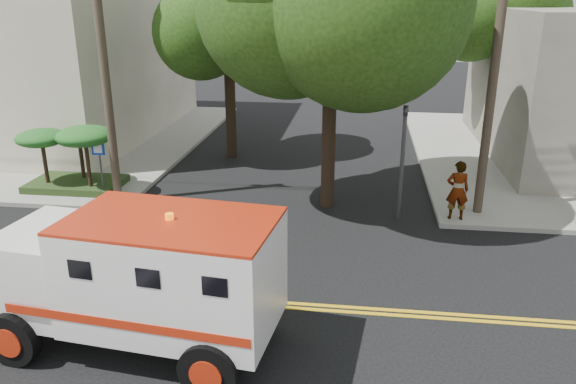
# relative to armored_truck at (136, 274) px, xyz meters

# --- Properties ---
(ground) EXTENTS (100.00, 100.00, 0.00)m
(ground) POSITION_rel_armored_truck_xyz_m (1.68, 1.88, -1.61)
(ground) COLOR black
(ground) RESTS_ON ground
(sidewalk_nw) EXTENTS (17.00, 17.00, 0.15)m
(sidewalk_nw) POSITION_rel_armored_truck_xyz_m (-11.82, 15.38, -1.53)
(sidewalk_nw) COLOR gray
(sidewalk_nw) RESTS_ON ground
(utility_pole_left) EXTENTS (0.28, 0.28, 9.00)m
(utility_pole_left) POSITION_rel_armored_truck_xyz_m (-3.92, 7.88, 2.89)
(utility_pole_left) COLOR #382D23
(utility_pole_left) RESTS_ON ground
(utility_pole_right) EXTENTS (0.28, 0.28, 9.00)m
(utility_pole_right) POSITION_rel_armored_truck_xyz_m (7.98, 8.08, 2.89)
(utility_pole_right) COLOR #382D23
(utility_pole_right) RESTS_ON ground
(tree_left) EXTENTS (4.48, 4.20, 7.70)m
(tree_left) POSITION_rel_armored_truck_xyz_m (-1.00, 13.67, 4.12)
(tree_left) COLOR black
(tree_left) RESTS_ON ground
(tree_right) EXTENTS (4.80, 4.50, 8.20)m
(tree_right) POSITION_rel_armored_truck_xyz_m (10.52, 17.65, 4.49)
(tree_right) COLOR black
(tree_right) RESTS_ON ground
(traffic_signal) EXTENTS (0.15, 0.18, 3.60)m
(traffic_signal) POSITION_rel_armored_truck_xyz_m (5.48, 7.48, 0.62)
(traffic_signal) COLOR #3F3F42
(traffic_signal) RESTS_ON ground
(accessibility_sign) EXTENTS (0.45, 0.10, 2.02)m
(accessibility_sign) POSITION_rel_armored_truck_xyz_m (-4.52, 8.06, -0.24)
(accessibility_sign) COLOR #3F3F42
(accessibility_sign) RESTS_ON ground
(palm_planter) EXTENTS (3.52, 2.63, 2.36)m
(palm_planter) POSITION_rel_armored_truck_xyz_m (-5.76, 8.51, 0.04)
(palm_planter) COLOR #1E3314
(palm_planter) RESTS_ON sidewalk_nw
(armored_truck) EXTENTS (6.42, 3.08, 2.83)m
(armored_truck) POSITION_rel_armored_truck_xyz_m (0.00, 0.00, 0.00)
(armored_truck) COLOR silver
(armored_truck) RESTS_ON ground
(pedestrian_a) EXTENTS (0.68, 0.45, 1.85)m
(pedestrian_a) POSITION_rel_armored_truck_xyz_m (7.18, 7.38, -0.53)
(pedestrian_a) COLOR gray
(pedestrian_a) RESTS_ON sidewalk_ne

